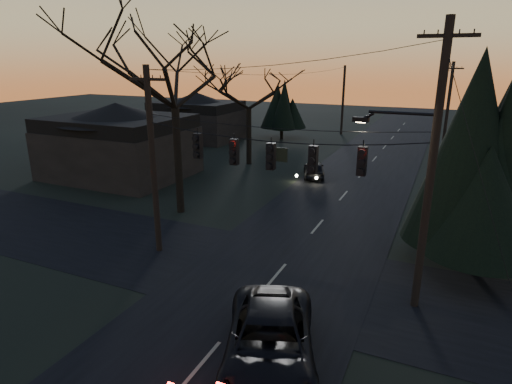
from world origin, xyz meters
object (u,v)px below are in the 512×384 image
at_px(bare_tree_left, 173,62).
at_px(sedan_oncoming_a, 314,169).
at_px(utility_pole_left, 159,250).
at_px(suv_near, 270,342).
at_px(utility_pole_far_r, 441,156).
at_px(utility_pole_right, 414,305).
at_px(utility_pole_far_l, 341,134).
at_px(evergreen_right, 490,166).

bearing_deg(bare_tree_left, sedan_oncoming_a, 65.42).
relative_size(utility_pole_left, suv_near, 1.50).
bearing_deg(utility_pole_far_r, utility_pole_left, -112.33).
distance_m(utility_pole_right, bare_tree_left, 16.82).
bearing_deg(bare_tree_left, utility_pole_far_l, 86.10).
bearing_deg(utility_pole_right, sedan_oncoming_a, 119.00).
relative_size(utility_pole_far_l, sedan_oncoming_a, 2.16).
bearing_deg(utility_pole_far_l, suv_near, -79.20).
xyz_separation_m(bare_tree_left, suv_near, (9.97, -10.13, -7.76)).
bearing_deg(utility_pole_far_l, utility_pole_left, -90.00).
distance_m(utility_pole_right, utility_pole_far_l, 37.79).
height_order(utility_pole_left, bare_tree_left, bare_tree_left).
distance_m(utility_pole_far_r, evergreen_right, 24.70).
xyz_separation_m(utility_pole_right, sedan_oncoming_a, (-8.70, 15.69, 0.63)).
bearing_deg(utility_pole_right, evergreen_right, 62.09).
relative_size(utility_pole_right, sedan_oncoming_a, 2.70).
bearing_deg(sedan_oncoming_a, utility_pole_right, 99.88).
xyz_separation_m(utility_pole_right, utility_pole_far_r, (0.00, 28.00, 0.00)).
xyz_separation_m(bare_tree_left, sedan_oncoming_a, (4.92, 10.74, -7.91)).
bearing_deg(sedan_oncoming_a, utility_pole_left, 60.77).
bearing_deg(utility_pole_far_l, sedan_oncoming_a, -82.15).
distance_m(utility_pole_left, utility_pole_far_r, 30.27).
height_order(utility_pole_far_r, bare_tree_left, bare_tree_left).
relative_size(utility_pole_left, utility_pole_far_l, 1.06).
height_order(utility_pole_right, utility_pole_far_r, utility_pole_right).
bearing_deg(suv_near, utility_pole_left, 126.01).
bearing_deg(sedan_oncoming_a, bare_tree_left, 46.30).
bearing_deg(utility_pole_right, utility_pole_far_r, 90.00).
distance_m(bare_tree_left, suv_near, 16.19).
distance_m(suv_near, sedan_oncoming_a, 21.48).
bearing_deg(evergreen_right, sedan_oncoming_a, 132.09).
relative_size(utility_pole_left, sedan_oncoming_a, 2.29).
xyz_separation_m(utility_pole_right, suv_near, (-3.64, -5.18, 0.79)).
bearing_deg(utility_pole_left, evergreen_right, 15.78).
height_order(utility_pole_left, utility_pole_far_r, same).
distance_m(utility_pole_left, bare_tree_left, 10.10).
xyz_separation_m(utility_pole_left, utility_pole_far_r, (11.50, 28.00, 0.00)).
distance_m(utility_pole_far_l, sedan_oncoming_a, 20.51).
bearing_deg(bare_tree_left, utility_pole_far_r, 59.43).
xyz_separation_m(utility_pole_left, utility_pole_far_l, (0.00, 36.00, 0.00)).
distance_m(utility_pole_left, sedan_oncoming_a, 15.95).
xyz_separation_m(evergreen_right, suv_near, (-5.67, -9.00, -3.85)).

